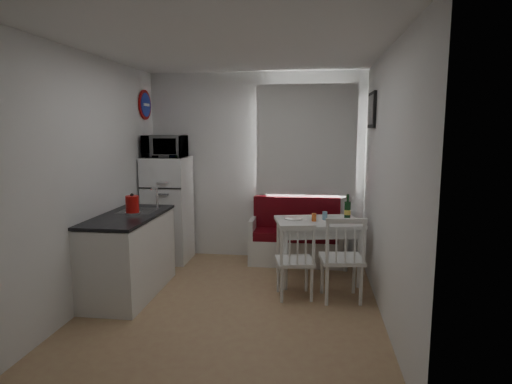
# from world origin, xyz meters

# --- Properties ---
(floor) EXTENTS (3.00, 3.50, 0.02)m
(floor) POSITION_xyz_m (0.00, 0.00, 0.00)
(floor) COLOR tan
(floor) RESTS_ON ground
(ceiling) EXTENTS (3.00, 3.50, 0.02)m
(ceiling) POSITION_xyz_m (0.00, 0.00, 2.60)
(ceiling) COLOR white
(ceiling) RESTS_ON wall_back
(wall_back) EXTENTS (3.00, 0.02, 2.60)m
(wall_back) POSITION_xyz_m (0.00, 1.75, 1.30)
(wall_back) COLOR white
(wall_back) RESTS_ON floor
(wall_front) EXTENTS (3.00, 0.02, 2.60)m
(wall_front) POSITION_xyz_m (0.00, -1.75, 1.30)
(wall_front) COLOR white
(wall_front) RESTS_ON floor
(wall_left) EXTENTS (0.02, 3.50, 2.60)m
(wall_left) POSITION_xyz_m (-1.50, 0.00, 1.30)
(wall_left) COLOR white
(wall_left) RESTS_ON floor
(wall_right) EXTENTS (0.02, 3.50, 2.60)m
(wall_right) POSITION_xyz_m (1.50, 0.00, 1.30)
(wall_right) COLOR white
(wall_right) RESTS_ON floor
(window) EXTENTS (1.22, 0.06, 1.47)m
(window) POSITION_xyz_m (0.70, 1.72, 1.62)
(window) COLOR white
(window) RESTS_ON wall_back
(curtain) EXTENTS (1.35, 0.02, 1.50)m
(curtain) POSITION_xyz_m (0.70, 1.65, 1.68)
(curtain) COLOR white
(curtain) RESTS_ON wall_back
(kitchen_counter) EXTENTS (0.62, 1.32, 1.16)m
(kitchen_counter) POSITION_xyz_m (-1.20, 0.16, 0.46)
(kitchen_counter) COLOR white
(kitchen_counter) RESTS_ON floor
(wall_sign) EXTENTS (0.03, 0.40, 0.40)m
(wall_sign) POSITION_xyz_m (-1.47, 1.45, 2.15)
(wall_sign) COLOR #1B2FA5
(wall_sign) RESTS_ON wall_left
(picture_frame) EXTENTS (0.04, 0.52, 0.42)m
(picture_frame) POSITION_xyz_m (1.48, 1.10, 2.05)
(picture_frame) COLOR black
(picture_frame) RESTS_ON wall_right
(bench) EXTENTS (1.25, 0.48, 0.89)m
(bench) POSITION_xyz_m (0.58, 1.51, 0.30)
(bench) COLOR white
(bench) RESTS_ON floor
(dining_table) EXTENTS (1.11, 0.88, 0.74)m
(dining_table) POSITION_xyz_m (0.87, 0.87, 0.66)
(dining_table) COLOR white
(dining_table) RESTS_ON floor
(chair_left) EXTENTS (0.46, 0.45, 0.45)m
(chair_left) POSITION_xyz_m (0.62, 0.22, 0.52)
(chair_left) COLOR white
(chair_left) RESTS_ON floor
(chair_right) EXTENTS (0.49, 0.47, 0.50)m
(chair_right) POSITION_xyz_m (1.12, 0.21, 0.58)
(chair_right) COLOR white
(chair_right) RESTS_ON floor
(fridge) EXTENTS (0.58, 0.58, 1.45)m
(fridge) POSITION_xyz_m (-1.18, 1.40, 0.72)
(fridge) COLOR white
(fridge) RESTS_ON floor
(microwave) EXTENTS (0.54, 0.36, 0.30)m
(microwave) POSITION_xyz_m (-1.18, 1.35, 1.59)
(microwave) COLOR white
(microwave) RESTS_ON fridge
(kettle) EXTENTS (0.17, 0.17, 0.23)m
(kettle) POSITION_xyz_m (-1.15, 0.17, 1.01)
(kettle) COLOR red
(kettle) RESTS_ON kitchen_counter
(wine_bottle) EXTENTS (0.08, 0.08, 0.31)m
(wine_bottle) POSITION_xyz_m (1.22, 0.97, 0.90)
(wine_bottle) COLOR #123818
(wine_bottle) RESTS_ON dining_table
(drinking_glass_orange) EXTENTS (0.06, 0.06, 0.09)m
(drinking_glass_orange) POSITION_xyz_m (0.82, 0.82, 0.79)
(drinking_glass_orange) COLOR orange
(drinking_glass_orange) RESTS_ON dining_table
(drinking_glass_blue) EXTENTS (0.06, 0.06, 0.10)m
(drinking_glass_blue) POSITION_xyz_m (0.95, 0.92, 0.79)
(drinking_glass_blue) COLOR #75A4C7
(drinking_glass_blue) RESTS_ON dining_table
(plate) EXTENTS (0.22, 0.22, 0.02)m
(plate) POSITION_xyz_m (0.57, 0.89, 0.75)
(plate) COLOR white
(plate) RESTS_ON dining_table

